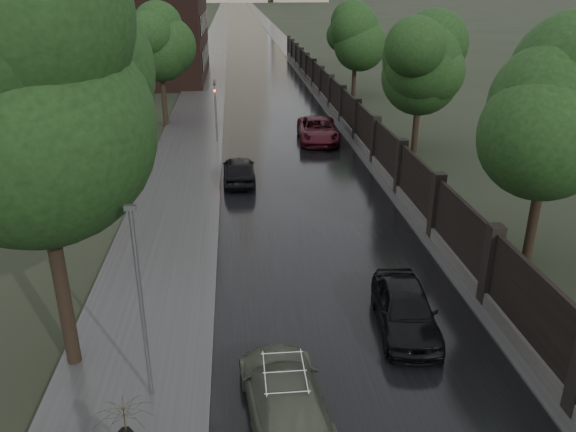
{
  "coord_description": "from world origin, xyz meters",
  "views": [
    {
      "loc": [
        -3.12,
        -9.75,
        9.45
      ],
      "look_at": [
        -1.31,
        9.19,
        1.5
      ],
      "focal_mm": 35.0,
      "sensor_mm": 36.0,
      "label": 1
    }
  ],
  "objects_px": {
    "tree_right_a": "(550,126)",
    "pedestrian_umbrella": "(126,428)",
    "lamp_post": "(141,305)",
    "hatchback_left": "(239,170)",
    "car_right_near": "(405,309)",
    "tree_right_c": "(356,38)",
    "tree_left_far": "(160,50)",
    "volga_sedan": "(285,396)",
    "traffic_light": "(215,106)",
    "car_right_far": "(318,130)",
    "tree_left_near": "(34,129)",
    "tree_right_b": "(421,68)"
  },
  "relations": [
    {
      "from": "tree_right_a",
      "to": "pedestrian_umbrella",
      "type": "height_order",
      "value": "tree_right_a"
    },
    {
      "from": "hatchback_left",
      "to": "car_right_near",
      "type": "xyz_separation_m",
      "value": [
        4.62,
        -13.61,
        0.01
      ]
    },
    {
      "from": "tree_right_c",
      "to": "pedestrian_umbrella",
      "type": "relative_size",
      "value": 2.39
    },
    {
      "from": "tree_right_b",
      "to": "pedestrian_umbrella",
      "type": "relative_size",
      "value": 2.39
    },
    {
      "from": "hatchback_left",
      "to": "pedestrian_umbrella",
      "type": "distance_m",
      "value": 19.38
    },
    {
      "from": "tree_right_c",
      "to": "car_right_far",
      "type": "height_order",
      "value": "tree_right_c"
    },
    {
      "from": "hatchback_left",
      "to": "volga_sedan",
      "type": "bearing_deg",
      "value": 92.31
    },
    {
      "from": "hatchback_left",
      "to": "traffic_light",
      "type": "bearing_deg",
      "value": -80.81
    },
    {
      "from": "tree_right_c",
      "to": "traffic_light",
      "type": "height_order",
      "value": "tree_right_c"
    },
    {
      "from": "lamp_post",
      "to": "car_right_near",
      "type": "distance_m",
      "value": 7.64
    },
    {
      "from": "lamp_post",
      "to": "hatchback_left",
      "type": "relative_size",
      "value": 1.28
    },
    {
      "from": "tree_left_near",
      "to": "car_right_far",
      "type": "height_order",
      "value": "tree_left_near"
    },
    {
      "from": "tree_right_c",
      "to": "car_right_far",
      "type": "xyz_separation_m",
      "value": [
        -5.39,
        -15.02,
        -4.21
      ]
    },
    {
      "from": "car_right_far",
      "to": "tree_right_c",
      "type": "bearing_deg",
      "value": 73.58
    },
    {
      "from": "car_right_near",
      "to": "hatchback_left",
      "type": "bearing_deg",
      "value": 114.06
    },
    {
      "from": "volga_sedan",
      "to": "hatchback_left",
      "type": "relative_size",
      "value": 1.11
    },
    {
      "from": "volga_sedan",
      "to": "pedestrian_umbrella",
      "type": "distance_m",
      "value": 4.08
    },
    {
      "from": "traffic_light",
      "to": "volga_sedan",
      "type": "distance_m",
      "value": 24.62
    },
    {
      "from": "tree_right_b",
      "to": "hatchback_left",
      "type": "relative_size",
      "value": 1.76
    },
    {
      "from": "tree_right_a",
      "to": "tree_right_c",
      "type": "bearing_deg",
      "value": 90.0
    },
    {
      "from": "tree_left_far",
      "to": "volga_sedan",
      "type": "distance_m",
      "value": 30.39
    },
    {
      "from": "tree_left_far",
      "to": "car_right_near",
      "type": "height_order",
      "value": "tree_left_far"
    },
    {
      "from": "tree_right_c",
      "to": "hatchback_left",
      "type": "bearing_deg",
      "value": -115.02
    },
    {
      "from": "tree_left_far",
      "to": "car_right_near",
      "type": "relative_size",
      "value": 1.83
    },
    {
      "from": "traffic_light",
      "to": "pedestrian_umbrella",
      "type": "height_order",
      "value": "traffic_light"
    },
    {
      "from": "volga_sedan",
      "to": "car_right_far",
      "type": "bearing_deg",
      "value": -105.54
    },
    {
      "from": "tree_left_far",
      "to": "lamp_post",
      "type": "relative_size",
      "value": 1.45
    },
    {
      "from": "hatchback_left",
      "to": "car_right_far",
      "type": "height_order",
      "value": "car_right_far"
    },
    {
      "from": "car_right_near",
      "to": "car_right_far",
      "type": "bearing_deg",
      "value": 93.92
    },
    {
      "from": "tree_right_a",
      "to": "car_right_far",
      "type": "relative_size",
      "value": 1.32
    },
    {
      "from": "lamp_post",
      "to": "pedestrian_umbrella",
      "type": "xyz_separation_m",
      "value": [
        0.14,
        -3.25,
        -0.56
      ]
    },
    {
      "from": "traffic_light",
      "to": "car_right_far",
      "type": "distance_m",
      "value": 6.62
    },
    {
      "from": "hatchback_left",
      "to": "car_right_far",
      "type": "bearing_deg",
      "value": -124.69
    },
    {
      "from": "traffic_light",
      "to": "hatchback_left",
      "type": "relative_size",
      "value": 1.0
    },
    {
      "from": "volga_sedan",
      "to": "tree_right_b",
      "type": "bearing_deg",
      "value": -119.86
    },
    {
      "from": "tree_right_c",
      "to": "car_right_near",
      "type": "relative_size",
      "value": 1.74
    },
    {
      "from": "tree_right_b",
      "to": "pedestrian_umbrella",
      "type": "xyz_separation_m",
      "value": [
        -12.76,
        -23.75,
        -2.84
      ]
    },
    {
      "from": "tree_left_near",
      "to": "tree_left_far",
      "type": "height_order",
      "value": "tree_left_near"
    },
    {
      "from": "tree_right_b",
      "to": "tree_right_c",
      "type": "distance_m",
      "value": 18.0
    },
    {
      "from": "tree_right_c",
      "to": "lamp_post",
      "type": "distance_m",
      "value": 40.67
    },
    {
      "from": "tree_left_near",
      "to": "lamp_post",
      "type": "height_order",
      "value": "tree_left_near"
    },
    {
      "from": "car_right_near",
      "to": "lamp_post",
      "type": "bearing_deg",
      "value": -156.2
    },
    {
      "from": "tree_right_a",
      "to": "car_right_near",
      "type": "relative_size",
      "value": 1.74
    },
    {
      "from": "volga_sedan",
      "to": "tree_left_far",
      "type": "bearing_deg",
      "value": -84.41
    },
    {
      "from": "traffic_light",
      "to": "tree_left_far",
      "type": "bearing_deg",
      "value": 126.47
    },
    {
      "from": "tree_left_far",
      "to": "car_right_far",
      "type": "distance_m",
      "value": 12.15
    },
    {
      "from": "hatchback_left",
      "to": "car_right_far",
      "type": "relative_size",
      "value": 0.75
    },
    {
      "from": "pedestrian_umbrella",
      "to": "tree_left_near",
      "type": "bearing_deg",
      "value": 98.64
    },
    {
      "from": "tree_left_far",
      "to": "lamp_post",
      "type": "bearing_deg",
      "value": -84.79
    },
    {
      "from": "volga_sedan",
      "to": "lamp_post",
      "type": "bearing_deg",
      "value": -22.53
    }
  ]
}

